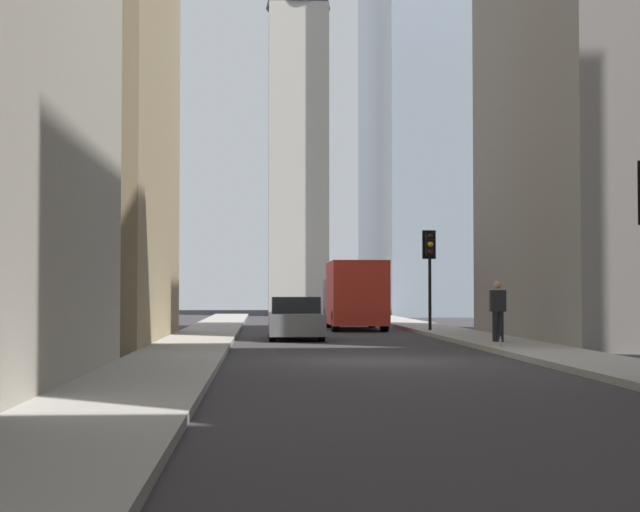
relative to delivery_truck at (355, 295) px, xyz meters
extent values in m
plane|color=#302D30|center=(-19.57, 1.40, -1.46)|extent=(135.00, 135.00, 0.00)
cube|color=gray|center=(-19.57, 5.90, -1.39)|extent=(90.00, 2.20, 0.14)
cube|color=gray|center=(-19.57, -3.10, -1.39)|extent=(90.00, 2.20, 0.14)
cube|color=#9E8966|center=(-11.01, 12.00, 7.82)|extent=(12.62, 10.00, 18.55)
cube|color=#B7B2A5|center=(26.11, 1.45, 9.07)|extent=(4.01, 4.01, 21.06)
cube|color=red|center=(-0.91, 0.00, 0.08)|extent=(4.60, 2.25, 2.60)
cube|color=#38383D|center=(2.29, 0.00, -0.27)|extent=(1.90, 2.25, 1.90)
cube|color=black|center=(2.29, 0.00, 0.33)|extent=(1.92, 2.09, 0.64)
cylinder|color=black|center=(2.29, -0.98, -1.02)|extent=(0.88, 0.28, 0.88)
cylinder|color=black|center=(2.29, 0.99, -1.02)|extent=(0.88, 0.28, 0.88)
cylinder|color=black|center=(-2.31, -0.98, -1.02)|extent=(0.88, 0.28, 0.88)
cylinder|color=black|center=(-2.31, 0.99, -1.02)|extent=(0.88, 0.28, 0.88)
cube|color=slate|center=(-8.97, 2.80, -0.93)|extent=(4.30, 1.78, 0.70)
cube|color=black|center=(-8.77, 2.80, -0.31)|extent=(2.10, 1.58, 0.54)
cylinder|color=black|center=(-10.32, 2.02, -1.14)|extent=(0.64, 0.22, 0.64)
cylinder|color=black|center=(-10.32, 3.58, -1.14)|extent=(0.64, 0.22, 0.64)
cylinder|color=black|center=(-7.62, 2.02, -1.14)|extent=(0.64, 0.22, 0.64)
cylinder|color=black|center=(-7.62, 3.58, -1.14)|extent=(0.64, 0.22, 0.64)
cylinder|color=black|center=(-4.39, -2.48, 0.08)|extent=(0.12, 0.12, 2.81)
cube|color=black|center=(-4.39, -2.48, 1.94)|extent=(0.28, 0.32, 0.90)
cube|color=black|center=(-4.23, -2.48, 1.94)|extent=(0.03, 0.52, 1.10)
sphere|color=black|center=(-4.55, -2.48, 2.24)|extent=(0.20, 0.20, 0.20)
sphere|color=orange|center=(-4.55, -2.48, 1.94)|extent=(0.20, 0.20, 0.20)
sphere|color=black|center=(-4.55, -2.48, 1.64)|extent=(0.20, 0.20, 0.20)
cylinder|color=black|center=(-13.60, -2.99, -0.89)|extent=(0.16, 0.16, 0.87)
cylinder|color=black|center=(-13.60, -2.82, -0.89)|extent=(0.16, 0.16, 0.87)
cube|color=#232328|center=(-13.60, -2.91, -0.14)|extent=(0.26, 0.44, 0.62)
sphere|color=tan|center=(-13.60, -2.91, 0.32)|extent=(0.22, 0.22, 0.22)
cylinder|color=#999EA3|center=(-16.11, -2.37, -1.22)|extent=(0.07, 0.07, 0.20)
cylinder|color=#999EA3|center=(-16.11, -2.37, -1.08)|extent=(0.03, 0.03, 0.07)
camera|label=1|loc=(-42.45, 3.94, 0.10)|focal=56.57mm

